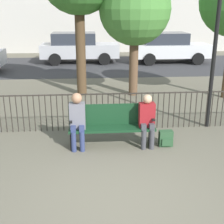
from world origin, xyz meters
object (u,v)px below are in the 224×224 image
object	(u,v)px
seated_person_1	(147,118)
tree_2	(135,10)
lamp_post	(217,24)
parked_car_2	(78,47)
seated_person_0	(77,118)
parked_car_1	(169,47)
backpack	(166,139)
park_bench	(112,124)

from	to	relation	value
seated_person_1	tree_2	xyz separation A→B (m)	(0.30, 4.27, 2.20)
lamp_post	parked_car_2	distance (m)	10.77
seated_person_0	lamp_post	xyz separation A→B (m)	(3.31, 1.06, 1.86)
seated_person_0	seated_person_1	xyz separation A→B (m)	(1.51, -0.00, -0.05)
tree_2	parked_car_2	size ratio (longest dim) A/B	0.97
lamp_post	parked_car_1	xyz separation A→B (m)	(1.38, 9.67, -1.72)
backpack	parked_car_1	world-z (taller)	parked_car_1
park_bench	tree_2	bearing A→B (deg)	75.54
seated_person_1	tree_2	bearing A→B (deg)	85.94
seated_person_1	backpack	distance (m)	0.65
tree_2	lamp_post	bearing A→B (deg)	-65.04
seated_person_0	tree_2	bearing A→B (deg)	66.94
lamp_post	parked_car_1	bearing A→B (deg)	81.90
backpack	parked_car_2	distance (m)	11.36
park_bench	parked_car_2	world-z (taller)	parked_car_2
tree_2	parked_car_1	xyz separation A→B (m)	(2.87, 6.47, -2.01)
parked_car_1	parked_car_2	world-z (taller)	same
seated_person_0	seated_person_1	world-z (taller)	seated_person_0
seated_person_1	tree_2	size ratio (longest dim) A/B	0.29
backpack	tree_2	size ratio (longest dim) A/B	0.09
tree_2	parked_car_1	distance (m)	7.36
lamp_post	park_bench	bearing A→B (deg)	-159.97
seated_person_0	lamp_post	size ratio (longest dim) A/B	0.32
park_bench	parked_car_2	xyz separation A→B (m)	(-1.02, 10.95, 0.34)
backpack	seated_person_1	bearing A→B (deg)	174.54
park_bench	seated_person_0	xyz separation A→B (m)	(-0.75, -0.13, 0.21)
backpack	parked_car_2	size ratio (longest dim) A/B	0.08
seated_person_0	parked_car_2	distance (m)	11.08
parked_car_1	parked_car_2	distance (m)	4.96
park_bench	backpack	size ratio (longest dim) A/B	5.31
park_bench	parked_car_2	size ratio (longest dim) A/B	0.45
lamp_post	seated_person_0	bearing A→B (deg)	-162.22
park_bench	tree_2	size ratio (longest dim) A/B	0.47
seated_person_0	tree_2	size ratio (longest dim) A/B	0.31
parked_car_2	tree_2	bearing A→B (deg)	-72.99
tree_2	parked_car_2	world-z (taller)	tree_2
backpack	tree_2	distance (m)	5.08
seated_person_1	parked_car_2	size ratio (longest dim) A/B	0.28
park_bench	parked_car_1	xyz separation A→B (m)	(3.93, 10.60, 0.34)
lamp_post	seated_person_1	bearing A→B (deg)	-149.34
park_bench	tree_2	xyz separation A→B (m)	(1.07, 4.14, 2.36)
seated_person_1	lamp_post	distance (m)	2.82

